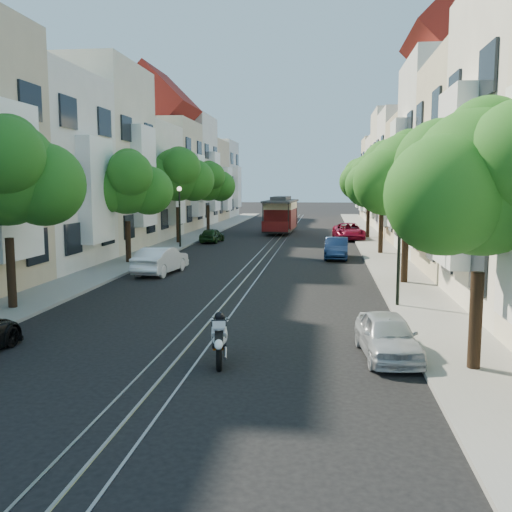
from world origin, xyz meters
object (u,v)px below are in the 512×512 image
(tree_e_b, at_px, (409,177))
(lamp_west, at_px, (180,207))
(lamp_east, at_px, (400,229))
(parked_car_w_mid, at_px, (161,260))
(tree_w_c, at_px, (178,176))
(parked_car_e_far, at_px, (349,231))
(cable_car, at_px, (281,213))
(tree_w_d, at_px, (208,183))
(tree_e_a, at_px, (485,185))
(parked_car_e_near, at_px, (387,336))
(tree_w_a, at_px, (7,175))
(sportbike_rider, at_px, (219,335))
(parked_car_e_mid, at_px, (337,248))
(parked_car_w_far, at_px, (212,235))
(tree_w_b, at_px, (127,185))
(tree_e_d, at_px, (370,179))
(tree_e_c, at_px, (383,182))

(tree_e_b, height_order, lamp_west, tree_e_b)
(lamp_east, xyz_separation_m, parked_car_w_mid, (-10.70, 6.78, -2.17))
(tree_w_c, distance_m, parked_car_e_far, 14.30)
(cable_car, bearing_deg, parked_car_w_mid, -96.64)
(tree_w_c, relative_size, tree_w_d, 1.09)
(lamp_west, height_order, parked_car_w_mid, lamp_west)
(tree_w_c, distance_m, cable_car, 12.87)
(lamp_east, relative_size, parked_car_e_far, 0.86)
(tree_w_d, height_order, lamp_east, tree_w_d)
(tree_e_a, xyz_separation_m, parked_car_e_near, (-1.96, 1.01, -3.83))
(tree_e_b, relative_size, parked_car_e_far, 1.38)
(tree_w_a, relative_size, sportbike_rider, 3.47)
(tree_e_a, relative_size, parked_car_e_near, 1.88)
(sportbike_rider, height_order, parked_car_e_far, parked_car_e_far)
(tree_w_a, bearing_deg, tree_e_b, 25.92)
(tree_w_d, distance_m, sportbike_rider, 40.00)
(lamp_west, bearing_deg, tree_w_d, 93.44)
(tree_w_a, distance_m, sportbike_rider, 10.44)
(cable_car, relative_size, parked_car_e_mid, 2.09)
(tree_w_a, bearing_deg, sportbike_rider, -30.90)
(parked_car_e_near, distance_m, parked_car_w_far, 30.09)
(parked_car_e_near, distance_m, parked_car_e_mid, 19.67)
(lamp_west, height_order, parked_car_w_far, lamp_west)
(tree_w_a, distance_m, parked_car_e_mid, 19.88)
(tree_e_a, xyz_separation_m, tree_w_b, (-14.40, 17.00, 0.00))
(parked_car_e_mid, relative_size, parked_car_w_far, 1.19)
(parked_car_w_far, bearing_deg, tree_e_d, -153.41)
(tree_w_b, xyz_separation_m, parked_car_w_mid, (2.74, -3.20, -3.72))
(tree_e_a, bearing_deg, parked_car_w_far, 112.53)
(tree_w_d, bearing_deg, parked_car_w_mid, -83.80)
(tree_w_b, bearing_deg, parked_car_e_mid, 17.60)
(tree_w_b, relative_size, parked_car_w_far, 1.94)
(tree_w_c, bearing_deg, tree_w_d, 90.00)
(cable_car, xyz_separation_m, parked_car_e_far, (5.91, -5.63, -1.13))
(tree_e_a, relative_size, sportbike_rider, 3.26)
(parked_car_e_near, height_order, parked_car_w_far, parked_car_e_near)
(tree_w_a, height_order, parked_car_w_mid, tree_w_a)
(parked_car_e_near, bearing_deg, tree_w_a, 156.43)
(parked_car_e_mid, height_order, parked_car_w_far, parked_car_e_mid)
(tree_e_a, relative_size, tree_w_a, 0.94)
(lamp_west, relative_size, parked_car_e_mid, 1.08)
(tree_e_c, xyz_separation_m, tree_w_d, (-14.40, 16.00, 0.00))
(tree_w_b, xyz_separation_m, lamp_west, (0.84, 8.02, -1.55))
(tree_e_d, distance_m, lamp_west, 16.39)
(cable_car, bearing_deg, parked_car_w_far, -113.99)
(tree_e_d, relative_size, tree_w_d, 1.05)
(tree_e_d, distance_m, tree_w_a, 32.38)
(tree_e_d, height_order, sportbike_rider, tree_e_d)
(tree_e_d, xyz_separation_m, parked_car_e_near, (-1.96, -32.99, -4.30))
(tree_e_c, relative_size, parked_car_e_mid, 1.70)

